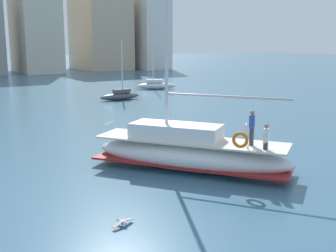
% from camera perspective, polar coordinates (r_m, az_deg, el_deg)
% --- Properties ---
extents(ground_plane, '(400.00, 400.00, 0.00)m').
position_cam_1_polar(ground_plane, '(21.98, 2.77, -4.57)').
color(ground_plane, '#38607A').
extents(main_sailboat, '(7.60, 9.17, 12.08)m').
position_cam_1_polar(main_sailboat, '(20.04, 2.79, -3.44)').
color(main_sailboat, silver).
rests_on(main_sailboat, ground).
extents(moored_sloop_far, '(4.65, 1.33, 6.20)m').
position_cam_1_polar(moored_sloop_far, '(45.39, -6.49, 4.15)').
color(moored_sloop_far, '#4C4C51').
rests_on(moored_sloop_far, ground).
extents(moored_catamaran, '(5.36, 3.28, 8.29)m').
position_cam_1_polar(moored_catamaran, '(55.90, -1.64, 5.60)').
color(moored_catamaran, silver).
rests_on(moored_catamaran, ground).
extents(seagull, '(0.89, 0.51, 0.16)m').
position_cam_1_polar(seagull, '(14.36, -6.18, -12.79)').
color(seagull, silver).
rests_on(seagull, ground).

